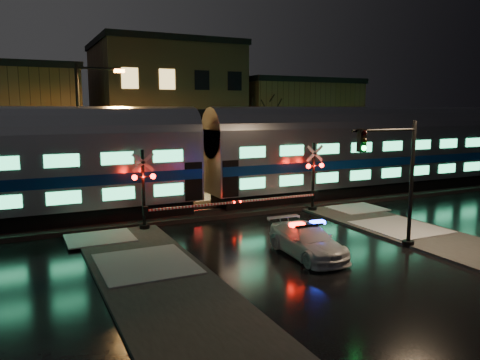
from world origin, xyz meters
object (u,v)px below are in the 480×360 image
object	(u,v)px
crossing_signal_left	(151,197)
traffic_light	(397,183)
police_car	(307,241)
streetlight	(84,127)
crossing_signal_right	(309,184)

from	to	relation	value
crossing_signal_left	traffic_light	bearing A→B (deg)	-42.00
police_car	traffic_light	bearing A→B (deg)	-10.13
police_car	crossing_signal_left	size ratio (longest dim) A/B	0.79
police_car	streetlight	size ratio (longest dim) A/B	0.53
crossing_signal_right	streetlight	size ratio (longest dim) A/B	0.67
streetlight	crossing_signal_left	bearing A→B (deg)	-72.09
police_car	crossing_signal_left	bearing A→B (deg)	127.27
police_car	crossing_signal_right	world-z (taller)	crossing_signal_right
crossing_signal_right	traffic_light	size ratio (longest dim) A/B	1.04
crossing_signal_left	traffic_light	distance (m)	11.63
crossing_signal_left	streetlight	size ratio (longest dim) A/B	0.67
crossing_signal_right	crossing_signal_left	bearing A→B (deg)	-180.00
traffic_light	streetlight	bearing A→B (deg)	124.37
crossing_signal_right	traffic_light	bearing A→B (deg)	-95.63
crossing_signal_right	police_car	bearing A→B (deg)	-124.23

